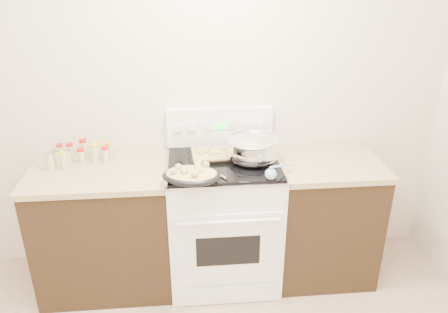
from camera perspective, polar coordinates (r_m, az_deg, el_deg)
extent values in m
cube|color=beige|center=(3.13, -7.15, 8.66)|extent=(4.00, 0.05, 2.70)
cube|color=black|center=(3.25, -15.04, -9.15)|extent=(0.90, 0.64, 0.88)
cube|color=olive|center=(3.03, -15.97, -1.85)|extent=(0.93, 0.67, 0.04)
cube|color=black|center=(3.34, 12.60, -7.88)|extent=(0.70, 0.64, 0.88)
cube|color=olive|center=(3.12, 13.36, -0.71)|extent=(0.73, 0.67, 0.04)
cube|color=white|center=(3.18, -0.08, -8.51)|extent=(0.76, 0.66, 0.92)
cube|color=white|center=(2.91, 0.53, -12.17)|extent=(0.70, 0.01, 0.55)
cube|color=black|center=(2.91, 0.54, -12.25)|extent=(0.42, 0.01, 0.22)
cylinder|color=white|center=(2.74, 0.63, -8.54)|extent=(0.65, 0.02, 0.02)
cube|color=white|center=(3.15, 0.50, -17.63)|extent=(0.70, 0.01, 0.14)
cube|color=silver|center=(2.96, -0.09, -0.91)|extent=(0.78, 0.68, 0.01)
cube|color=black|center=(2.95, -0.09, -0.70)|extent=(0.74, 0.64, 0.01)
cube|color=white|center=(3.17, -0.57, 3.95)|extent=(0.76, 0.07, 0.28)
cylinder|color=white|center=(3.11, -6.03, 3.70)|extent=(0.06, 0.02, 0.06)
cylinder|color=white|center=(3.11, -4.19, 3.77)|extent=(0.06, 0.02, 0.06)
cylinder|color=white|center=(3.14, 3.14, 4.01)|extent=(0.06, 0.02, 0.06)
cylinder|color=white|center=(3.16, 4.95, 4.06)|extent=(0.06, 0.02, 0.06)
cube|color=#19E533|center=(3.12, -0.51, 3.92)|extent=(0.09, 0.00, 0.04)
cube|color=silver|center=(3.12, -1.98, 3.87)|extent=(0.05, 0.00, 0.05)
cube|color=silver|center=(3.13, 0.96, 3.96)|extent=(0.05, 0.00, 0.05)
ellipsoid|color=silver|center=(2.93, 3.73, 0.71)|extent=(0.42, 0.42, 0.21)
cylinder|color=silver|center=(2.96, 3.69, -0.42)|extent=(0.19, 0.19, 0.01)
torus|color=silver|center=(2.90, 3.77, 2.24)|extent=(0.36, 0.36, 0.02)
cylinder|color=silver|center=(2.92, 3.74, 1.12)|extent=(0.34, 0.34, 0.12)
cylinder|color=brown|center=(2.91, 3.77, 2.02)|extent=(0.32, 0.32, 0.00)
cube|color=#C5BB91|center=(2.95, 4.50, 2.51)|extent=(0.03, 0.03, 0.03)
cube|color=#C5BB91|center=(2.95, 4.69, 2.46)|extent=(0.03, 0.03, 0.02)
cube|color=#C5BB91|center=(2.87, 4.38, 1.83)|extent=(0.04, 0.04, 0.03)
cube|color=#C5BB91|center=(2.89, 5.27, 1.95)|extent=(0.03, 0.03, 0.02)
cube|color=#C5BB91|center=(2.96, 5.09, 2.54)|extent=(0.03, 0.03, 0.03)
cube|color=#C5BB91|center=(2.96, 3.61, 2.59)|extent=(0.04, 0.04, 0.03)
cube|color=#C5BB91|center=(2.90, 5.49, 2.02)|extent=(0.02, 0.02, 0.02)
cube|color=#C5BB91|center=(2.96, 2.35, 2.58)|extent=(0.04, 0.04, 0.02)
cube|color=#C5BB91|center=(2.85, 4.12, 1.70)|extent=(0.04, 0.04, 0.03)
cube|color=#C5BB91|center=(2.94, 2.26, 2.47)|extent=(0.04, 0.04, 0.02)
cube|color=#C5BB91|center=(2.84, 2.39, 1.61)|extent=(0.03, 0.03, 0.02)
cube|color=#C5BB91|center=(2.88, 3.60, 1.94)|extent=(0.04, 0.04, 0.03)
ellipsoid|color=black|center=(2.67, -4.27, -2.52)|extent=(0.40, 0.31, 0.08)
ellipsoid|color=tan|center=(2.66, -4.28, -2.29)|extent=(0.36, 0.28, 0.06)
sphere|color=tan|center=(2.62, -5.18, -1.89)|extent=(0.05, 0.05, 0.05)
sphere|color=tan|center=(2.72, -3.41, -0.84)|extent=(0.05, 0.05, 0.05)
sphere|color=tan|center=(2.68, -5.97, -1.39)|extent=(0.05, 0.05, 0.05)
sphere|color=tan|center=(2.64, -3.26, -1.81)|extent=(0.05, 0.05, 0.05)
sphere|color=tan|center=(2.58, -3.84, -2.32)|extent=(0.04, 0.04, 0.04)
sphere|color=tan|center=(2.63, -6.57, -1.97)|extent=(0.04, 0.04, 0.04)
sphere|color=tan|center=(2.67, -3.44, -1.31)|extent=(0.05, 0.05, 0.05)
sphere|color=tan|center=(2.71, -2.36, -1.05)|extent=(0.04, 0.04, 0.04)
cube|color=black|center=(3.01, -0.92, 0.19)|extent=(0.39, 0.28, 0.02)
cube|color=tan|center=(3.01, -0.92, 0.39)|extent=(0.35, 0.25, 0.02)
sphere|color=tan|center=(2.93, -0.53, -0.04)|extent=(0.04, 0.04, 0.04)
sphere|color=tan|center=(3.00, -3.34, 0.60)|extent=(0.05, 0.05, 0.05)
sphere|color=tan|center=(2.98, -3.00, 0.40)|extent=(0.03, 0.03, 0.03)
sphere|color=tan|center=(3.05, 0.05, 0.99)|extent=(0.05, 0.05, 0.05)
sphere|color=tan|center=(2.97, -1.51, 0.39)|extent=(0.04, 0.04, 0.04)
sphere|color=tan|center=(2.97, -0.96, 0.36)|extent=(0.04, 0.04, 0.04)
sphere|color=tan|center=(3.06, -3.61, 1.07)|extent=(0.03, 0.03, 0.03)
sphere|color=tan|center=(3.01, -2.30, 0.71)|extent=(0.04, 0.04, 0.04)
sphere|color=tan|center=(3.01, 1.56, 0.67)|extent=(0.04, 0.04, 0.04)
sphere|color=tan|center=(3.07, -2.03, 1.14)|extent=(0.05, 0.05, 0.05)
cylinder|color=tan|center=(2.79, -1.37, -1.95)|extent=(0.15, 0.22, 0.01)
sphere|color=tan|center=(2.70, -2.50, -2.78)|extent=(0.04, 0.04, 0.04)
sphere|color=#84A9C6|center=(2.72, 6.13, -2.32)|extent=(0.07, 0.07, 0.07)
cylinder|color=#84A9C6|center=(2.79, 7.60, -1.18)|extent=(0.20, 0.16, 0.07)
cylinder|color=#BFB28C|center=(3.24, -20.59, 0.51)|extent=(0.04, 0.04, 0.09)
cylinder|color=#B21414|center=(3.22, -20.72, 1.36)|extent=(0.05, 0.05, 0.02)
cylinder|color=#BFB28C|center=(3.23, -19.41, 0.64)|extent=(0.04, 0.04, 0.09)
cylinder|color=#B21414|center=(3.21, -19.54, 1.48)|extent=(0.05, 0.05, 0.02)
cylinder|color=#BFB28C|center=(3.21, -17.82, 0.91)|extent=(0.05, 0.05, 0.11)
cylinder|color=#B21414|center=(3.18, -17.97, 1.97)|extent=(0.05, 0.05, 0.02)
cylinder|color=#BFB28C|center=(3.18, -16.31, 0.75)|extent=(0.04, 0.04, 0.10)
cylinder|color=gold|center=(3.16, -16.43, 1.70)|extent=(0.04, 0.04, 0.02)
cylinder|color=#BFB28C|center=(3.16, -14.73, 0.77)|extent=(0.04, 0.04, 0.09)
cylinder|color=gold|center=(3.14, -14.84, 1.68)|extent=(0.05, 0.05, 0.02)
cylinder|color=#BFB28C|center=(3.16, -21.01, -0.11)|extent=(0.05, 0.05, 0.09)
cylinder|color=#B2B2B7|center=(3.14, -21.16, 0.79)|extent=(0.05, 0.05, 0.02)
cylinder|color=#BFB28C|center=(3.15, -19.75, -0.02)|extent=(0.04, 0.04, 0.09)
cylinder|color=#B2B2B7|center=(3.13, -19.89, 0.87)|extent=(0.04, 0.04, 0.02)
cylinder|color=#BFB28C|center=(3.12, -18.11, -0.03)|extent=(0.05, 0.05, 0.09)
cylinder|color=#B21414|center=(3.10, -18.24, 0.87)|extent=(0.05, 0.05, 0.02)
cylinder|color=#BFB28C|center=(3.10, -16.50, 0.27)|extent=(0.05, 0.05, 0.11)
cylinder|color=gold|center=(3.08, -16.64, 1.37)|extent=(0.05, 0.05, 0.02)
cylinder|color=#BFB28C|center=(3.09, -15.22, 0.16)|extent=(0.04, 0.04, 0.09)
cylinder|color=#B21414|center=(3.07, -15.33, 1.09)|extent=(0.05, 0.05, 0.02)
cylinder|color=#BFB28C|center=(3.08, -21.74, -0.64)|extent=(0.05, 0.05, 0.11)
cylinder|color=#B2B2B7|center=(3.06, -21.92, 0.44)|extent=(0.05, 0.05, 0.02)
cylinder|color=#BFB28C|center=(3.06, -20.22, -0.67)|extent=(0.04, 0.04, 0.10)
cylinder|color=gold|center=(3.03, -20.38, 0.38)|extent=(0.05, 0.05, 0.02)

